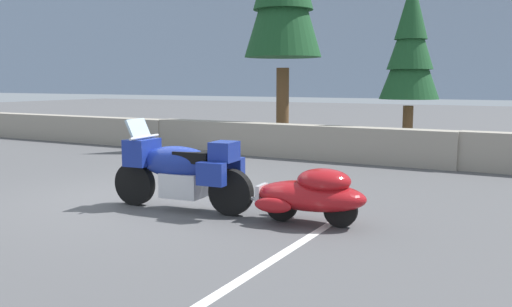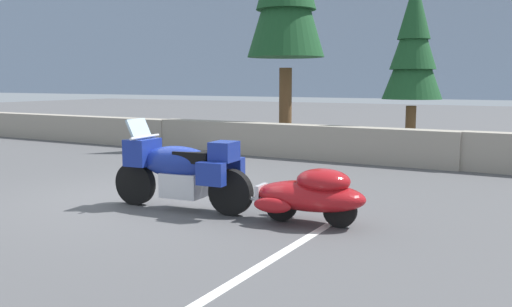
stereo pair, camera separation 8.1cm
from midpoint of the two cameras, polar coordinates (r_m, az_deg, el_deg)
The scene contains 6 objects.
ground_plane at distance 8.94m, azimuth -11.66°, elevation -4.77°, with size 80.00×80.00×0.00m, color #4C4C4F.
stone_guard_wall at distance 13.74m, azimuth 3.04°, elevation 1.39°, with size 24.00×0.55×0.84m.
touring_motorcycle at distance 8.05m, azimuth -7.69°, elevation -1.55°, with size 2.31×0.86×1.33m.
car_shaped_trailer at distance 7.23m, azimuth 6.11°, elevation -4.25°, with size 2.22×0.85×0.76m.
pine_tree_secondary at distance 14.29m, azimuth 16.42°, elevation 10.89°, with size 1.48×1.48×4.47m.
parking_stripe_marker at distance 5.98m, azimuth 2.53°, elevation -10.78°, with size 0.12×3.60×0.01m, color silver.
Camera 2 is at (5.81, -6.55, 1.88)m, focal length 37.96 mm.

